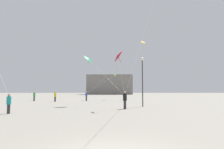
# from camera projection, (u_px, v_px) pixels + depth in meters

# --- Properties ---
(person_in_black) EXTENTS (0.40, 0.40, 1.83)m
(person_in_black) POSITION_uv_depth(u_px,v_px,m) (125.00, 99.00, 20.61)
(person_in_black) COLOR #2D2D33
(person_in_black) RESTS_ON ground_plane
(person_in_teal) EXTENTS (0.36, 0.36, 1.64)m
(person_in_teal) POSITION_uv_depth(u_px,v_px,m) (9.00, 103.00, 16.21)
(person_in_teal) COLOR #2D2D33
(person_in_teal) RESTS_ON ground_plane
(person_in_green) EXTENTS (0.37, 0.37, 1.71)m
(person_in_green) POSITION_uv_depth(u_px,v_px,m) (34.00, 96.00, 35.63)
(person_in_green) COLOR #2D2D33
(person_in_green) RESTS_ON ground_plane
(person_in_blue) EXTENTS (0.38, 0.38, 1.76)m
(person_in_blue) POSITION_uv_depth(u_px,v_px,m) (86.00, 96.00, 36.23)
(person_in_blue) COLOR #2D2D33
(person_in_blue) RESTS_ON ground_plane
(person_in_yellow) EXTENTS (0.39, 0.39, 1.77)m
(person_in_yellow) POSITION_uv_depth(u_px,v_px,m) (55.00, 96.00, 33.80)
(person_in_yellow) COLOR #2D2D33
(person_in_yellow) RESTS_ON ground_plane
(kite_amber_diamond) EXTENTS (12.01, 6.26, 11.36)m
(kite_amber_diamond) POSITION_uv_depth(u_px,v_px,m) (142.00, 43.00, 42.69)
(kite_amber_diamond) COLOR yellow
(kite_crimson_diamond) EXTENTS (1.35, 1.54, 4.79)m
(kite_crimson_diamond) POSITION_uv_depth(u_px,v_px,m) (118.00, 56.00, 20.60)
(kite_crimson_diamond) COLOR red
(kite_emerald_diamond) EXTENTS (5.22, 6.07, 5.34)m
(kite_emerald_diamond) POSITION_uv_depth(u_px,v_px,m) (88.00, 59.00, 26.20)
(kite_emerald_diamond) COLOR green
(kite_lime_diamond) EXTENTS (5.70, 5.19, 4.26)m
(kite_lime_diamond) POSITION_uv_depth(u_px,v_px,m) (114.00, 75.00, 41.17)
(kite_lime_diamond) COLOR #8CD12D
(building_left_hall) EXTENTS (21.98, 13.63, 9.33)m
(building_left_hall) POSITION_uv_depth(u_px,v_px,m) (110.00, 85.00, 97.79)
(building_left_hall) COLOR gray
(building_left_hall) RESTS_ON ground_plane
(lamppost_east) EXTENTS (0.36, 0.36, 5.81)m
(lamppost_east) POSITION_uv_depth(u_px,v_px,m) (142.00, 74.00, 23.51)
(lamppost_east) COLOR #2D2D30
(lamppost_east) RESTS_ON ground_plane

